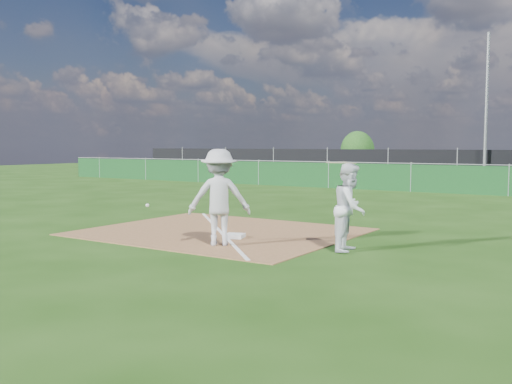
# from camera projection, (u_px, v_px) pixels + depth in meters

# --- Properties ---
(ground) EXTENTS (90.00, 90.00, 0.00)m
(ground) POSITION_uv_depth(u_px,v_px,m) (367.00, 201.00, 20.97)
(ground) COLOR #1B3F0D
(ground) RESTS_ON ground
(infield_dirt) EXTENTS (6.00, 5.00, 0.02)m
(infield_dirt) POSITION_uv_depth(u_px,v_px,m) (220.00, 232.00, 13.46)
(infield_dirt) COLOR brown
(infield_dirt) RESTS_ON ground
(foul_line) EXTENTS (5.01, 5.01, 0.01)m
(foul_line) POSITION_uv_depth(u_px,v_px,m) (220.00, 231.00, 13.46)
(foul_line) COLOR white
(foul_line) RESTS_ON infield_dirt
(green_fence) EXTENTS (44.00, 0.05, 1.20)m
(green_fence) POSITION_uv_depth(u_px,v_px,m) (411.00, 178.00, 25.08)
(green_fence) COLOR #103E18
(green_fence) RESTS_ON ground
(dirt_mound) EXTENTS (3.38, 2.60, 1.17)m
(dirt_mound) POSITION_uv_depth(u_px,v_px,m) (341.00, 172.00, 30.73)
(dirt_mound) COLOR #A37D4E
(dirt_mound) RESTS_ON ground
(black_fence) EXTENTS (46.00, 0.04, 1.80)m
(black_fence) POSITION_uv_depth(u_px,v_px,m) (457.00, 166.00, 31.73)
(black_fence) COLOR black
(black_fence) RESTS_ON ground
(parking_lot) EXTENTS (46.00, 9.00, 0.01)m
(parking_lot) POSITION_uv_depth(u_px,v_px,m) (477.00, 178.00, 35.97)
(parking_lot) COLOR black
(parking_lot) RESTS_ON ground
(light_pole) EXTENTS (0.16, 0.16, 8.00)m
(light_pole) POSITION_uv_depth(u_px,v_px,m) (486.00, 109.00, 30.40)
(light_pole) COLOR slate
(light_pole) RESTS_ON ground
(first_base) EXTENTS (0.50, 0.50, 0.08)m
(first_base) POSITION_uv_depth(u_px,v_px,m) (235.00, 236.00, 12.53)
(first_base) COLOR white
(first_base) RESTS_ON infield_dirt
(play_at_first) EXTENTS (2.55, 1.32, 1.96)m
(play_at_first) POSITION_uv_depth(u_px,v_px,m) (219.00, 197.00, 11.54)
(play_at_first) COLOR silver
(play_at_first) RESTS_ON infield_dirt
(runner) EXTENTS (0.77, 0.92, 1.71)m
(runner) POSITION_uv_depth(u_px,v_px,m) (350.00, 207.00, 10.98)
(runner) COLOR silver
(runner) RESTS_ON ground
(car_left) EXTENTS (4.91, 2.19, 1.64)m
(car_left) POSITION_uv_depth(u_px,v_px,m) (380.00, 163.00, 38.77)
(car_left) COLOR #A2A4A9
(car_left) RESTS_ON parking_lot
(car_mid) EXTENTS (4.27, 2.11, 1.35)m
(car_mid) POSITION_uv_depth(u_px,v_px,m) (456.00, 167.00, 35.59)
(car_mid) COLOR black
(car_mid) RESTS_ON parking_lot
(tree_left) EXTENTS (2.66, 2.66, 3.16)m
(tree_left) POSITION_uv_depth(u_px,v_px,m) (357.00, 151.00, 45.04)
(tree_left) COLOR #382316
(tree_left) RESTS_ON ground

